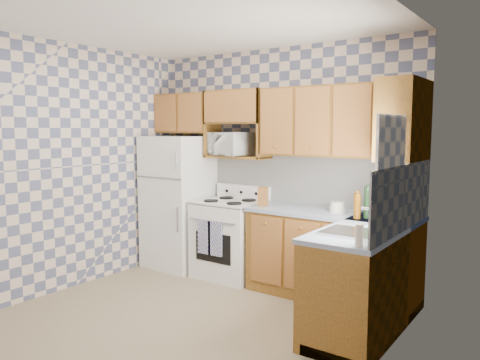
% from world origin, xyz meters
% --- Properties ---
extents(floor, '(3.40, 3.40, 0.00)m').
position_xyz_m(floor, '(0.00, 0.00, 0.00)').
color(floor, '#827154').
rests_on(floor, ground).
extents(back_wall, '(3.40, 0.02, 2.70)m').
position_xyz_m(back_wall, '(0.00, 1.60, 1.35)').
color(back_wall, slate).
rests_on(back_wall, ground).
extents(right_wall, '(0.02, 3.20, 2.70)m').
position_xyz_m(right_wall, '(1.70, 0.00, 1.35)').
color(right_wall, slate).
rests_on(right_wall, ground).
extents(backsplash_back, '(2.60, 0.02, 0.56)m').
position_xyz_m(backsplash_back, '(0.40, 1.59, 1.20)').
color(backsplash_back, white).
rests_on(backsplash_back, back_wall).
extents(backsplash_right, '(0.02, 1.60, 0.56)m').
position_xyz_m(backsplash_right, '(1.69, 0.80, 1.20)').
color(backsplash_right, white).
rests_on(backsplash_right, right_wall).
extents(refrigerator, '(0.75, 0.70, 1.68)m').
position_xyz_m(refrigerator, '(-1.27, 1.25, 0.84)').
color(refrigerator, white).
rests_on(refrigerator, floor).
extents(stove_body, '(0.76, 0.65, 0.90)m').
position_xyz_m(stove_body, '(-0.47, 1.28, 0.45)').
color(stove_body, white).
rests_on(stove_body, floor).
extents(cooktop, '(0.76, 0.65, 0.02)m').
position_xyz_m(cooktop, '(-0.47, 1.28, 0.91)').
color(cooktop, silver).
rests_on(cooktop, stove_body).
extents(backguard, '(0.76, 0.08, 0.17)m').
position_xyz_m(backguard, '(-0.47, 1.55, 1.00)').
color(backguard, white).
rests_on(backguard, cooktop).
extents(dish_towel_left, '(0.19, 0.02, 0.39)m').
position_xyz_m(dish_towel_left, '(-0.58, 0.93, 0.53)').
color(dish_towel_left, navy).
rests_on(dish_towel_left, stove_body).
extents(dish_towel_right, '(0.19, 0.02, 0.39)m').
position_xyz_m(dish_towel_right, '(-0.43, 0.93, 0.53)').
color(dish_towel_right, navy).
rests_on(dish_towel_right, stove_body).
extents(base_cabinets_back, '(1.75, 0.60, 0.88)m').
position_xyz_m(base_cabinets_back, '(0.82, 1.30, 0.44)').
color(base_cabinets_back, '#613A0E').
rests_on(base_cabinets_back, floor).
extents(base_cabinets_right, '(0.60, 1.60, 0.88)m').
position_xyz_m(base_cabinets_right, '(1.40, 0.80, 0.44)').
color(base_cabinets_right, '#613A0E').
rests_on(base_cabinets_right, floor).
extents(countertop_back, '(1.77, 0.63, 0.04)m').
position_xyz_m(countertop_back, '(0.82, 1.30, 0.90)').
color(countertop_back, gray).
rests_on(countertop_back, base_cabinets_back).
extents(countertop_right, '(0.63, 1.60, 0.04)m').
position_xyz_m(countertop_right, '(1.40, 0.80, 0.90)').
color(countertop_right, gray).
rests_on(countertop_right, base_cabinets_right).
extents(upper_cabinets_back, '(1.75, 0.33, 0.74)m').
position_xyz_m(upper_cabinets_back, '(0.82, 1.44, 1.85)').
color(upper_cabinets_back, '#613A0E').
rests_on(upper_cabinets_back, back_wall).
extents(upper_cabinets_fridge, '(0.82, 0.33, 0.50)m').
position_xyz_m(upper_cabinets_fridge, '(-1.29, 1.44, 1.97)').
color(upper_cabinets_fridge, '#613A0E').
rests_on(upper_cabinets_fridge, back_wall).
extents(upper_cabinets_right, '(0.33, 0.70, 0.74)m').
position_xyz_m(upper_cabinets_right, '(1.53, 1.25, 1.85)').
color(upper_cabinets_right, '#613A0E').
rests_on(upper_cabinets_right, right_wall).
extents(microwave_shelf, '(0.80, 0.33, 0.03)m').
position_xyz_m(microwave_shelf, '(-0.47, 1.44, 1.44)').
color(microwave_shelf, '#613A0E').
rests_on(microwave_shelf, back_wall).
extents(microwave, '(0.58, 0.45, 0.28)m').
position_xyz_m(microwave, '(-0.56, 1.40, 1.59)').
color(microwave, white).
rests_on(microwave, microwave_shelf).
extents(sink, '(0.48, 0.40, 0.03)m').
position_xyz_m(sink, '(1.40, 0.45, 0.93)').
color(sink, '#B7B7BC').
rests_on(sink, countertop_right).
extents(window, '(0.02, 0.66, 0.86)m').
position_xyz_m(window, '(1.69, 0.45, 1.45)').
color(window, white).
rests_on(window, right_wall).
extents(bottle_0, '(0.07, 0.07, 0.30)m').
position_xyz_m(bottle_0, '(1.24, 1.17, 1.07)').
color(bottle_0, black).
rests_on(bottle_0, countertop_back).
extents(bottle_1, '(0.07, 0.07, 0.28)m').
position_xyz_m(bottle_1, '(1.34, 1.11, 1.06)').
color(bottle_1, black).
rests_on(bottle_1, countertop_back).
extents(bottle_2, '(0.07, 0.07, 0.26)m').
position_xyz_m(bottle_2, '(1.39, 1.21, 1.05)').
color(bottle_2, '#613509').
rests_on(bottle_2, countertop_back).
extents(bottle_3, '(0.07, 0.07, 0.24)m').
position_xyz_m(bottle_3, '(1.17, 1.09, 1.04)').
color(bottle_3, '#613509').
rests_on(bottle_3, countertop_back).
extents(knife_block, '(0.12, 0.12, 0.21)m').
position_xyz_m(knife_block, '(0.05, 1.19, 1.03)').
color(knife_block, brown).
rests_on(knife_block, countertop_back).
extents(electric_kettle, '(0.16, 0.16, 0.21)m').
position_xyz_m(electric_kettle, '(1.41, 1.31, 1.02)').
color(electric_kettle, white).
rests_on(electric_kettle, countertop_back).
extents(food_containers, '(0.16, 0.16, 0.11)m').
position_xyz_m(food_containers, '(0.88, 1.30, 0.97)').
color(food_containers, beige).
rests_on(food_containers, countertop_back).
extents(soap_bottle, '(0.06, 0.06, 0.17)m').
position_xyz_m(soap_bottle, '(1.60, 0.05, 1.01)').
color(soap_bottle, beige).
rests_on(soap_bottle, countertop_right).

